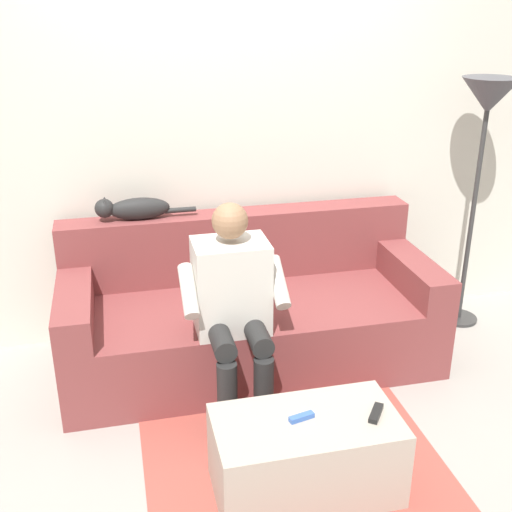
{
  "coord_description": "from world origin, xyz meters",
  "views": [
    {
      "loc": [
        0.7,
        3.05,
        2.02
      ],
      "look_at": [
        0.0,
        0.04,
        0.73
      ],
      "focal_mm": 44.37,
      "sensor_mm": 36.0,
      "label": 1
    }
  ],
  "objects_px": {
    "coffee_table": "(306,455)",
    "person_solo_seated": "(233,298)",
    "couch": "(249,314)",
    "cat_on_backrest": "(133,208)",
    "remote_blue": "(302,417)",
    "floor_lamp": "(487,114)",
    "remote_black": "(376,413)"
  },
  "relations": [
    {
      "from": "coffee_table",
      "to": "person_solo_seated",
      "type": "height_order",
      "value": "person_solo_seated"
    },
    {
      "from": "couch",
      "to": "cat_on_backrest",
      "type": "distance_m",
      "value": 0.9
    },
    {
      "from": "remote_blue",
      "to": "coffee_table",
      "type": "bearing_deg",
      "value": -38.34
    },
    {
      "from": "remote_blue",
      "to": "floor_lamp",
      "type": "xyz_separation_m",
      "value": [
        -1.49,
        -1.26,
        0.99
      ]
    },
    {
      "from": "couch",
      "to": "remote_blue",
      "type": "height_order",
      "value": "couch"
    },
    {
      "from": "cat_on_backrest",
      "to": "remote_black",
      "type": "relative_size",
      "value": 4.44
    },
    {
      "from": "remote_blue",
      "to": "couch",
      "type": "bearing_deg",
      "value": 75.86
    },
    {
      "from": "coffee_table",
      "to": "cat_on_backrest",
      "type": "relative_size",
      "value": 1.38
    },
    {
      "from": "couch",
      "to": "person_solo_seated",
      "type": "distance_m",
      "value": 0.55
    },
    {
      "from": "person_solo_seated",
      "to": "cat_on_backrest",
      "type": "distance_m",
      "value": 0.87
    },
    {
      "from": "floor_lamp",
      "to": "coffee_table",
      "type": "bearing_deg",
      "value": 40.88
    },
    {
      "from": "person_solo_seated",
      "to": "remote_blue",
      "type": "relative_size",
      "value": 9.85
    },
    {
      "from": "remote_blue",
      "to": "floor_lamp",
      "type": "distance_m",
      "value": 2.19
    },
    {
      "from": "floor_lamp",
      "to": "remote_black",
      "type": "bearing_deg",
      "value": 48.02
    },
    {
      "from": "remote_black",
      "to": "floor_lamp",
      "type": "bearing_deg",
      "value": 173.7
    },
    {
      "from": "couch",
      "to": "remote_black",
      "type": "bearing_deg",
      "value": 104.14
    },
    {
      "from": "remote_blue",
      "to": "floor_lamp",
      "type": "bearing_deg",
      "value": 27.19
    },
    {
      "from": "couch",
      "to": "remote_blue",
      "type": "xyz_separation_m",
      "value": [
        0.02,
        1.12,
        0.09
      ]
    },
    {
      "from": "cat_on_backrest",
      "to": "remote_black",
      "type": "bearing_deg",
      "value": 121.78
    },
    {
      "from": "coffee_table",
      "to": "cat_on_backrest",
      "type": "distance_m",
      "value": 1.7
    },
    {
      "from": "couch",
      "to": "cat_on_backrest",
      "type": "bearing_deg",
      "value": -25.39
    },
    {
      "from": "couch",
      "to": "remote_black",
      "type": "height_order",
      "value": "couch"
    },
    {
      "from": "person_solo_seated",
      "to": "floor_lamp",
      "type": "height_order",
      "value": "floor_lamp"
    },
    {
      "from": "person_solo_seated",
      "to": "floor_lamp",
      "type": "relative_size",
      "value": 0.69
    },
    {
      "from": "couch",
      "to": "remote_blue",
      "type": "distance_m",
      "value": 1.13
    },
    {
      "from": "person_solo_seated",
      "to": "remote_black",
      "type": "relative_size",
      "value": 8.48
    },
    {
      "from": "couch",
      "to": "remote_blue",
      "type": "relative_size",
      "value": 19.03
    },
    {
      "from": "remote_blue",
      "to": "remote_black",
      "type": "bearing_deg",
      "value": -21.15
    },
    {
      "from": "couch",
      "to": "floor_lamp",
      "type": "distance_m",
      "value": 1.83
    },
    {
      "from": "coffee_table",
      "to": "person_solo_seated",
      "type": "xyz_separation_m",
      "value": [
        0.17,
        -0.72,
        0.43
      ]
    },
    {
      "from": "cat_on_backrest",
      "to": "floor_lamp",
      "type": "height_order",
      "value": "floor_lamp"
    },
    {
      "from": "couch",
      "to": "floor_lamp",
      "type": "bearing_deg",
      "value": -174.52
    }
  ]
}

